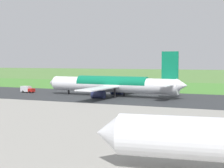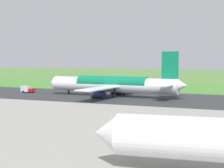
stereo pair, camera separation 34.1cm
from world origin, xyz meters
TOP-DOWN VIEW (x-y plane):
  - ground_plane at (0.00, 0.00)m, footprint 800.00×800.00m
  - runway_asphalt at (0.00, 0.00)m, footprint 600.00×41.80m
  - grass_verge_foreground at (0.00, -49.30)m, footprint 600.00×80.00m
  - airliner_main at (-4.59, 0.02)m, footprint 54.12×44.25m
  - service_truck_fuel at (32.79, -0.62)m, footprint 5.97×2.73m
  - no_stopping_sign at (-19.38, -46.49)m, footprint 0.60×0.10m
  - traffic_cone_orange at (-12.81, -51.72)m, footprint 0.40×0.40m

SIDE VIEW (x-z plane):
  - ground_plane at x=0.00m, z-range 0.00..0.00m
  - grass_verge_foreground at x=0.00m, z-range 0.00..0.04m
  - runway_asphalt at x=0.00m, z-range 0.00..0.06m
  - traffic_cone_orange at x=-12.81m, z-range 0.00..0.55m
  - service_truck_fuel at x=32.79m, z-range 0.08..2.73m
  - no_stopping_sign at x=-19.38m, z-range 0.26..3.18m
  - airliner_main at x=-4.59m, z-range -3.59..12.29m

